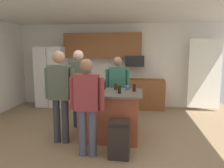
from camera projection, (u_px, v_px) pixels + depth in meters
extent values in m
plane|color=#937A5B|center=(100.00, 138.00, 4.25)|extent=(7.04, 7.04, 0.00)
plane|color=white|center=(99.00, 3.00, 3.87)|extent=(7.04, 7.04, 0.00)
cube|color=white|center=(116.00, 65.00, 6.81)|extent=(6.40, 0.10, 2.60)
cube|color=white|center=(204.00, 74.00, 6.10)|extent=(0.90, 0.06, 2.00)
cube|color=brown|center=(103.00, 45.00, 6.57)|extent=(2.40, 0.35, 0.75)
sphere|color=#4C3823|center=(122.00, 45.00, 6.31)|extent=(0.04, 0.04, 0.04)
cube|color=brown|center=(134.00, 94.00, 6.54)|extent=(1.80, 0.60, 0.90)
sphere|color=#4C3823|center=(150.00, 96.00, 6.17)|extent=(0.04, 0.04, 0.04)
cube|color=white|center=(52.00, 77.00, 6.73)|extent=(0.87, 0.70, 1.88)
cube|color=white|center=(40.00, 78.00, 6.40)|extent=(0.41, 0.04, 1.80)
cube|color=white|center=(54.00, 78.00, 6.34)|extent=(0.41, 0.04, 1.80)
cylinder|color=#B2B2B7|center=(47.00, 75.00, 6.33)|extent=(0.02, 0.02, 0.35)
cube|color=black|center=(135.00, 61.00, 6.41)|extent=(0.56, 0.40, 0.32)
cube|color=#9E4C33|center=(110.00, 116.00, 4.23)|extent=(1.12, 0.83, 0.90)
cube|color=#60564C|center=(110.00, 93.00, 4.17)|extent=(1.26, 0.97, 0.04)
cylinder|color=#232D4C|center=(76.00, 109.00, 4.85)|extent=(0.13, 0.13, 0.85)
cylinder|color=#232D4C|center=(83.00, 109.00, 4.83)|extent=(0.13, 0.13, 0.85)
cube|color=#4C5647|center=(79.00, 76.00, 4.73)|extent=(0.38, 0.22, 0.64)
sphere|color=beige|center=(78.00, 55.00, 4.66)|extent=(0.23, 0.23, 0.23)
cylinder|color=#4C5647|center=(69.00, 77.00, 4.77)|extent=(0.09, 0.09, 0.58)
cylinder|color=#4C5647|center=(89.00, 77.00, 4.70)|extent=(0.09, 0.09, 0.58)
cylinder|color=#4C5166|center=(83.00, 133.00, 3.50)|extent=(0.13, 0.13, 0.78)
cylinder|color=#4C5166|center=(93.00, 133.00, 3.47)|extent=(0.13, 0.13, 0.78)
cube|color=maroon|center=(87.00, 92.00, 3.39)|extent=(0.38, 0.22, 0.58)
sphere|color=#8C664C|center=(86.00, 66.00, 3.32)|extent=(0.21, 0.21, 0.21)
cylinder|color=maroon|center=(72.00, 93.00, 3.42)|extent=(0.09, 0.09, 0.53)
cylinder|color=maroon|center=(102.00, 94.00, 3.36)|extent=(0.09, 0.09, 0.53)
cylinder|color=#383842|center=(57.00, 121.00, 4.01)|extent=(0.13, 0.13, 0.84)
cylinder|color=#383842|center=(65.00, 121.00, 3.99)|extent=(0.13, 0.13, 0.84)
cube|color=#4C5647|center=(60.00, 82.00, 3.89)|extent=(0.38, 0.22, 0.63)
sphere|color=tan|center=(59.00, 57.00, 3.83)|extent=(0.23, 0.23, 0.23)
cylinder|color=#4C5647|center=(47.00, 83.00, 3.93)|extent=(0.09, 0.09, 0.57)
cylinder|color=#4C5647|center=(72.00, 84.00, 3.86)|extent=(0.09, 0.09, 0.57)
cylinder|color=tan|center=(114.00, 108.00, 5.06)|extent=(0.13, 0.13, 0.78)
cylinder|color=tan|center=(121.00, 108.00, 5.04)|extent=(0.13, 0.13, 0.78)
cube|color=#2D6651|center=(118.00, 80.00, 4.95)|extent=(0.38, 0.22, 0.59)
sphere|color=#8C664C|center=(118.00, 61.00, 4.89)|extent=(0.21, 0.21, 0.21)
cylinder|color=#2D6651|center=(107.00, 80.00, 4.99)|extent=(0.09, 0.09, 0.53)
cylinder|color=#2D6651|center=(128.00, 81.00, 4.93)|extent=(0.09, 0.09, 0.53)
cylinder|color=#4C6B99|center=(127.00, 88.00, 4.32)|extent=(0.08, 0.08, 0.09)
torus|color=#4C6B99|center=(130.00, 88.00, 4.31)|extent=(0.06, 0.01, 0.06)
cylinder|color=#311E10|center=(116.00, 87.00, 4.34)|extent=(0.07, 0.07, 0.13)
cylinder|color=black|center=(98.00, 86.00, 4.46)|extent=(0.07, 0.07, 0.13)
cylinder|color=black|center=(134.00, 88.00, 4.17)|extent=(0.07, 0.07, 0.15)
cylinder|color=#4C6B99|center=(89.00, 87.00, 4.38)|extent=(0.08, 0.08, 0.09)
torus|color=#4C6B99|center=(91.00, 87.00, 4.37)|extent=(0.06, 0.01, 0.06)
cylinder|color=black|center=(104.00, 85.00, 4.42)|extent=(0.07, 0.07, 0.17)
cylinder|color=black|center=(119.00, 89.00, 3.98)|extent=(0.06, 0.06, 0.15)
cube|color=black|center=(119.00, 140.00, 3.47)|extent=(0.34, 0.34, 0.55)
cube|color=black|center=(119.00, 122.00, 3.43)|extent=(0.32, 0.32, 0.06)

